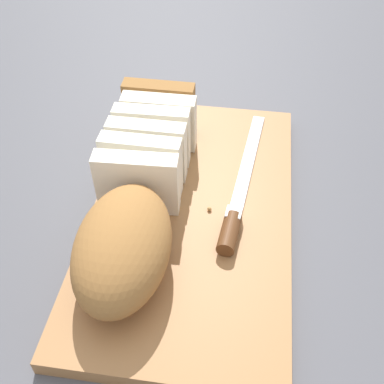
{
  "coord_description": "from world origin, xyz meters",
  "views": [
    {
      "loc": [
        -0.43,
        -0.08,
        0.48
      ],
      "look_at": [
        0.0,
        0.0,
        0.05
      ],
      "focal_mm": 44.7,
      "sensor_mm": 36.0,
      "label": 1
    }
  ],
  "objects": [
    {
      "name": "crumb_near_loaf",
      "position": [
        -0.0,
        -0.02,
        0.02
      ],
      "size": [
        0.01,
        0.01,
        0.01
      ],
      "primitive_type": "sphere",
      "color": "tan",
      "rests_on": "cutting_board"
    },
    {
      "name": "crumb_near_knife",
      "position": [
        -0.01,
        0.08,
        0.02
      ],
      "size": [
        0.01,
        0.01,
        0.01
      ],
      "primitive_type": "sphere",
      "color": "tan",
      "rests_on": "cutting_board"
    },
    {
      "name": "cutting_board",
      "position": [
        0.0,
        0.0,
        0.01
      ],
      "size": [
        0.48,
        0.28,
        0.02
      ],
      "primitive_type": "cube",
      "rotation": [
        0.0,
        0.0,
        0.03
      ],
      "color": "#9E6B3D",
      "rests_on": "ground_plane"
    },
    {
      "name": "ground_plane",
      "position": [
        0.0,
        0.0,
        0.0
      ],
      "size": [
        3.0,
        3.0,
        0.0
      ],
      "primitive_type": "plane",
      "color": "#4C4C51"
    },
    {
      "name": "bread_knife",
      "position": [
        -0.0,
        -0.06,
        0.03
      ],
      "size": [
        0.29,
        0.04,
        0.02
      ],
      "rotation": [
        0.0,
        0.0,
        -0.07
      ],
      "color": "silver",
      "rests_on": "cutting_board"
    },
    {
      "name": "bread_loaf",
      "position": [
        -0.03,
        0.06,
        0.06
      ],
      "size": [
        0.37,
        0.13,
        0.09
      ],
      "rotation": [
        0.0,
        0.0,
        0.06
      ],
      "color": "#996633",
      "rests_on": "cutting_board"
    }
  ]
}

